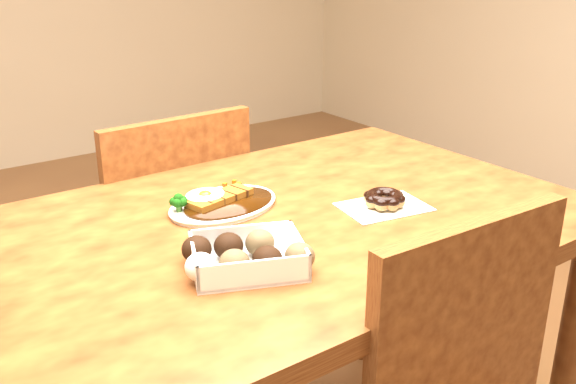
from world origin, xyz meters
TOP-DOWN VIEW (x-y plane):
  - table at (0.00, 0.00)m, footprint 1.20×0.80m
  - chair_far at (-0.04, 0.53)m, footprint 0.43×0.43m
  - katsu_curry_plate at (-0.09, 0.12)m, footprint 0.26×0.20m
  - donut_box at (-0.19, -0.14)m, footprint 0.22×0.20m
  - pon_de_ring at (0.19, -0.08)m, footprint 0.20×0.15m

SIDE VIEW (x-z plane):
  - chair_far at x=-0.04m, z-range 0.04..0.91m
  - table at x=0.00m, z-range 0.28..1.03m
  - katsu_curry_plate at x=-0.09m, z-range 0.74..0.79m
  - pon_de_ring at x=0.19m, z-range 0.75..0.78m
  - donut_box at x=-0.19m, z-range 0.75..0.80m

